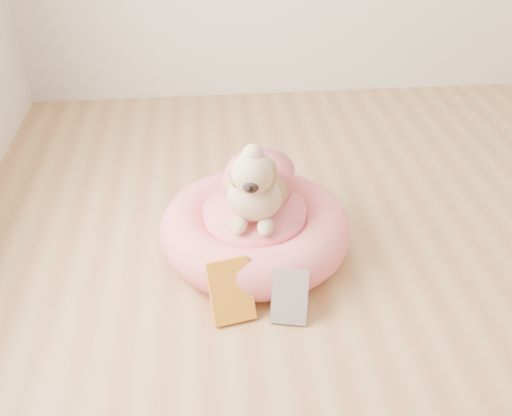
{
  "coord_description": "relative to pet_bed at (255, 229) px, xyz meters",
  "views": [
    {
      "loc": [
        -0.95,
        -1.14,
        1.45
      ],
      "look_at": [
        -0.77,
        0.63,
        0.23
      ],
      "focal_mm": 40.0,
      "sensor_mm": 36.0,
      "label": 1
    }
  ],
  "objects": [
    {
      "name": "pet_bed",
      "position": [
        0.0,
        0.0,
        0.0
      ],
      "size": [
        0.76,
        0.76,
        0.2
      ],
      "color": "#F15E7C",
      "rests_on": "floor"
    },
    {
      "name": "book_white",
      "position": [
        0.08,
        -0.4,
        -0.0
      ],
      "size": [
        0.15,
        0.13,
        0.18
      ],
      "primitive_type": "cube",
      "rotation": [
        -0.49,
        0.0,
        -0.22
      ],
      "color": "white",
      "rests_on": "floor"
    },
    {
      "name": "book_yellow",
      "position": [
        -0.12,
        -0.36,
        0.01
      ],
      "size": [
        0.17,
        0.16,
        0.21
      ],
      "primitive_type": "cube",
      "rotation": [
        -0.51,
        0.0,
        0.2
      ],
      "color": "gold",
      "rests_on": "floor"
    },
    {
      "name": "dog",
      "position": [
        0.01,
        0.01,
        0.28
      ],
      "size": [
        0.42,
        0.53,
        0.35
      ],
      "primitive_type": null,
      "rotation": [
        0.0,
        0.0,
        -0.2
      ],
      "color": "brown",
      "rests_on": "pet_bed"
    }
  ]
}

